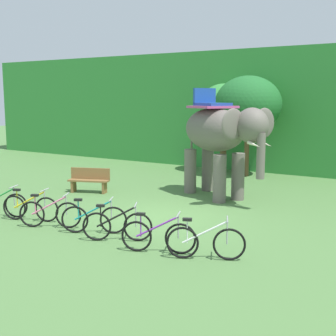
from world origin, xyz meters
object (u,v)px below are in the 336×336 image
object	(u,v)px
tree_center	(248,105)
bike_black	(117,226)
bike_yellow	(30,207)
elephant	(220,135)
bike_teal	(94,219)
wooden_bench	(89,179)
tree_left	(224,108)
bike_purple	(158,236)
bike_pink	(50,214)
bike_green	(0,204)
bike_white	(206,242)

from	to	relation	value
tree_center	bike_black	xyz separation A→B (m)	(0.79, -10.29, -2.77)
tree_center	bike_yellow	bearing A→B (deg)	-103.47
elephant	bike_teal	bearing A→B (deg)	-99.78
elephant	wooden_bench	bearing A→B (deg)	-159.70
tree_left	wooden_bench	distance (m)	7.59
bike_black	wooden_bench	world-z (taller)	bike_black
tree_center	bike_teal	distance (m)	10.47
bike_teal	bike_purple	bearing A→B (deg)	-9.83
tree_left	bike_pink	distance (m)	11.15
bike_green	bike_teal	world-z (taller)	same
bike_green	bike_white	xyz separation A→B (m)	(6.72, -0.04, 0.00)
bike_teal	bike_white	distance (m)	3.31
tree_left	tree_center	world-z (taller)	tree_center
bike_black	bike_purple	distance (m)	1.32
wooden_bench	bike_yellow	bearing A→B (deg)	-72.88
wooden_bench	bike_purple	bearing A→B (deg)	-36.37
tree_center	bike_purple	xyz separation A→B (m)	(2.10, -10.48, -2.77)
bike_pink	bike_white	world-z (taller)	same
bike_green	bike_teal	size ratio (longest dim) A/B	1.05
bike_yellow	bike_white	distance (m)	5.62
tree_center	bike_purple	bearing A→B (deg)	-78.69
bike_black	elephant	bearing A→B (deg)	89.55
elephant	wooden_bench	world-z (taller)	elephant
bike_black	bike_white	size ratio (longest dim) A/B	0.96
bike_teal	wooden_bench	xyz separation A→B (m)	(-3.50, 3.82, 0.09)
elephant	wooden_bench	size ratio (longest dim) A/B	2.64
bike_yellow	bike_purple	distance (m)	4.54
bike_pink	bike_teal	size ratio (longest dim) A/B	1.02
bike_white	wooden_bench	size ratio (longest dim) A/B	1.01
bike_yellow	wooden_bench	world-z (taller)	bike_yellow
bike_purple	bike_white	xyz separation A→B (m)	(1.10, 0.17, 0.00)
bike_green	bike_yellow	size ratio (longest dim) A/B	0.98
bike_green	bike_teal	xyz separation A→B (m)	(3.42, 0.17, 0.00)
bike_teal	bike_black	world-z (taller)	same
bike_teal	bike_white	xyz separation A→B (m)	(3.30, -0.21, 0.00)
tree_center	bike_black	size ratio (longest dim) A/B	2.90
bike_yellow	bike_white	bearing A→B (deg)	-1.88
elephant	bike_purple	distance (m)	6.25
tree_left	bike_purple	world-z (taller)	tree_left
bike_white	wooden_bench	bearing A→B (deg)	149.38
bike_green	bike_pink	world-z (taller)	same
tree_left	tree_center	size ratio (longest dim) A/B	0.93
bike_white	tree_left	bearing A→B (deg)	112.83
tree_left	wooden_bench	xyz separation A→B (m)	(-2.24, -6.80, -2.50)
bike_green	bike_black	bearing A→B (deg)	-0.23
elephant	bike_black	bearing A→B (deg)	-90.45
tree_center	bike_yellow	xyz separation A→B (m)	(-2.42, -10.12, -2.77)
bike_green	elephant	bearing A→B (deg)	52.23
bike_green	bike_yellow	xyz separation A→B (m)	(1.10, 0.15, 0.00)
bike_teal	bike_black	xyz separation A→B (m)	(0.90, -0.19, 0.00)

